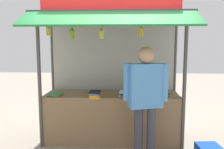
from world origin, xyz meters
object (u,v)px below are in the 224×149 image
(water_bottle_front_right, at_px, (138,85))
(water_bottle_center, at_px, (161,87))
(magazine_stack_far_right, at_px, (162,94))
(banana_bunch_rightmost, at_px, (141,31))
(magazine_stack_back_left, at_px, (95,94))
(magazine_stack_rear_center, at_px, (55,95))
(magazine_stack_far_left, at_px, (126,94))
(banana_bunch_inner_left, at_px, (72,35))
(banana_bunch_inner_right, at_px, (49,31))
(vendor_person, at_px, (145,93))
(water_bottle_mid_left, at_px, (155,84))
(banana_bunch_leftmost, at_px, (101,34))
(water_bottle_back_right, at_px, (138,87))

(water_bottle_front_right, height_order, water_bottle_center, water_bottle_front_right)
(magazine_stack_far_right, xyz_separation_m, banana_bunch_rightmost, (-0.39, -0.31, 1.04))
(magazine_stack_back_left, bearing_deg, magazine_stack_far_right, 6.27)
(water_bottle_front_right, bearing_deg, magazine_stack_far_right, -36.83)
(banana_bunch_rightmost, bearing_deg, magazine_stack_rear_center, 170.56)
(magazine_stack_far_left, distance_m, magazine_stack_far_right, 0.61)
(banana_bunch_inner_left, bearing_deg, water_bottle_front_right, 28.80)
(banana_bunch_rightmost, bearing_deg, banana_bunch_inner_right, -179.99)
(water_bottle_front_right, bearing_deg, banana_bunch_rightmost, -90.91)
(water_bottle_center, relative_size, banana_bunch_rightmost, 0.90)
(banana_bunch_inner_right, xyz_separation_m, banana_bunch_rightmost, (1.44, 0.00, -0.01))
(banana_bunch_rightmost, relative_size, vendor_person, 0.16)
(water_bottle_mid_left, height_order, banana_bunch_inner_right, banana_bunch_inner_right)
(banana_bunch_inner_right, xyz_separation_m, banana_bunch_leftmost, (0.83, 0.00, -0.05))
(water_bottle_center, bearing_deg, vendor_person, -113.17)
(magazine_stack_rear_center, xyz_separation_m, magazine_stack_far_left, (1.22, 0.07, 0.02))
(magazine_stack_back_left, height_order, vendor_person, vendor_person)
(vendor_person, bearing_deg, magazine_stack_rear_center, 144.61)
(banana_bunch_inner_right, relative_size, banana_bunch_leftmost, 0.87)
(water_bottle_front_right, distance_m, magazine_stack_far_right, 0.49)
(magazine_stack_far_left, bearing_deg, magazine_stack_back_left, -166.19)
(water_bottle_center, height_order, magazine_stack_back_left, water_bottle_center)
(magazine_stack_far_left, height_order, banana_bunch_rightmost, banana_bunch_rightmost)
(water_bottle_front_right, bearing_deg, water_bottle_center, -2.06)
(water_bottle_front_right, relative_size, water_bottle_center, 1.16)
(banana_bunch_rightmost, bearing_deg, water_bottle_back_right, 91.23)
(magazine_stack_rear_center, height_order, banana_bunch_rightmost, banana_bunch_rightmost)
(water_bottle_front_right, distance_m, water_bottle_back_right, 0.13)
(magazine_stack_far_right, height_order, banana_bunch_inner_right, banana_bunch_inner_right)
(water_bottle_center, xyz_separation_m, water_bottle_back_right, (-0.44, -0.11, 0.00))
(water_bottle_center, bearing_deg, magazine_stack_rear_center, -169.62)
(water_bottle_front_right, height_order, magazine_stack_rear_center, water_bottle_front_right)
(magazine_stack_far_left, bearing_deg, water_bottle_back_right, 37.62)
(water_bottle_mid_left, bearing_deg, magazine_stack_far_right, -81.92)
(water_bottle_mid_left, height_order, banana_bunch_inner_left, banana_bunch_inner_left)
(water_bottle_front_right, xyz_separation_m, water_bottle_back_right, (-0.02, -0.12, -0.02))
(magazine_stack_far_left, bearing_deg, water_bottle_center, 22.54)
(water_bottle_mid_left, xyz_separation_m, magazine_stack_back_left, (-1.08, -0.54, -0.09))
(water_bottle_front_right, relative_size, water_bottle_back_right, 1.14)
(banana_bunch_leftmost, bearing_deg, banana_bunch_rightmost, -0.21)
(banana_bunch_inner_left, bearing_deg, magazine_stack_far_left, 20.05)
(banana_bunch_rightmost, distance_m, vendor_person, 0.95)
(water_bottle_back_right, xyz_separation_m, magazine_stack_back_left, (-0.73, -0.29, -0.07))
(banana_bunch_inner_left, distance_m, banana_bunch_leftmost, 0.46)
(magazine_stack_back_left, distance_m, banana_bunch_leftmost, 1.02)
(magazine_stack_back_left, bearing_deg, banana_bunch_inner_right, -165.19)
(water_bottle_front_right, bearing_deg, banana_bunch_leftmost, -136.20)
(banana_bunch_inner_left, distance_m, banana_bunch_rightmost, 1.07)
(water_bottle_back_right, bearing_deg, banana_bunch_inner_right, -161.71)
(banana_bunch_inner_right, bearing_deg, banana_bunch_inner_left, 0.20)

